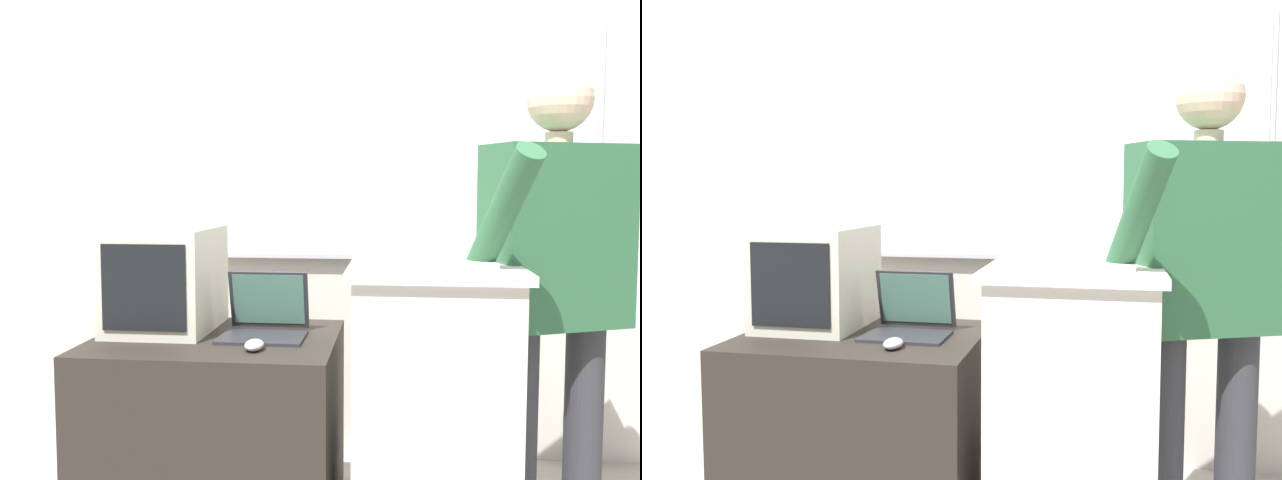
% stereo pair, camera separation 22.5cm
% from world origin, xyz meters
% --- Properties ---
extents(back_wall, '(6.40, 0.17, 2.86)m').
position_xyz_m(back_wall, '(0.00, 1.40, 1.43)').
color(back_wall, beige).
rests_on(back_wall, ground_plane).
extents(lectern_podium, '(0.54, 0.53, 1.03)m').
position_xyz_m(lectern_podium, '(0.30, 0.31, 0.52)').
color(lectern_podium, beige).
rests_on(lectern_podium, ground_plane).
extents(side_desk, '(0.83, 0.67, 0.76)m').
position_xyz_m(side_desk, '(-0.44, 0.42, 0.38)').
color(side_desk, '#28231E').
rests_on(side_desk, ground_plane).
extents(person_presenter, '(0.65, 0.68, 1.67)m').
position_xyz_m(person_presenter, '(0.71, 0.48, 0.98)').
color(person_presenter, '#333338').
rests_on(person_presenter, ground_plane).
extents(laptop, '(0.29, 0.27, 0.22)m').
position_xyz_m(laptop, '(-0.27, 0.47, 0.83)').
color(laptop, '#28282D').
rests_on(laptop, side_desk).
extents(wireless_keyboard, '(0.41, 0.12, 0.02)m').
position_xyz_m(wireless_keyboard, '(0.28, 0.25, 1.04)').
color(wireless_keyboard, beige).
rests_on(wireless_keyboard, lectern_podium).
extents(computer_mouse_by_laptop, '(0.06, 0.10, 0.03)m').
position_xyz_m(computer_mouse_by_laptop, '(-0.27, 0.24, 0.78)').
color(computer_mouse_by_laptop, '#BCBCC1').
rests_on(computer_mouse_by_laptop, side_desk).
extents(crt_monitor, '(0.35, 0.44, 0.37)m').
position_xyz_m(crt_monitor, '(-0.65, 0.52, 0.94)').
color(crt_monitor, beige).
rests_on(crt_monitor, side_desk).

